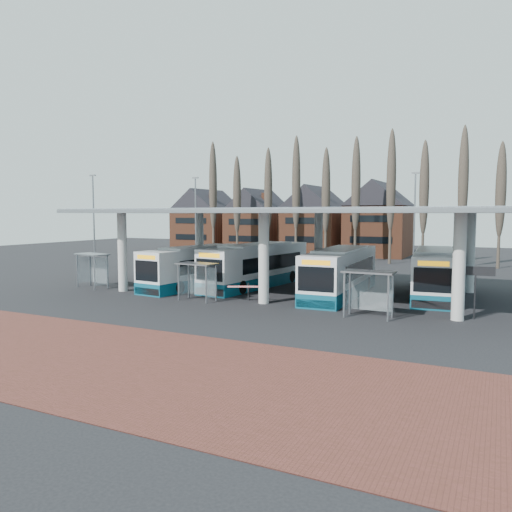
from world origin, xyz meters
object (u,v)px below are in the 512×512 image
at_px(bus_1, 257,266).
at_px(shelter_2, 369,283).
at_px(bus_0, 200,267).
at_px(shelter_0, 94,263).
at_px(bus_2, 341,273).
at_px(bus_3, 434,273).
at_px(shelter_1, 198,273).

bearing_deg(bus_1, shelter_2, -30.02).
distance_m(bus_0, shelter_0, 8.51).
relative_size(bus_0, bus_2, 0.97).
height_order(bus_0, shelter_0, bus_0).
height_order(bus_1, shelter_2, bus_1).
relative_size(bus_0, bus_3, 0.97).
xyz_separation_m(bus_1, shelter_2, (11.19, -8.27, 0.30)).
xyz_separation_m(bus_1, bus_2, (7.49, -1.30, -0.03)).
distance_m(bus_0, bus_3, 18.21).
distance_m(bus_1, bus_3, 13.69).
distance_m(shelter_0, shelter_1, 10.94).
distance_m(shelter_1, shelter_2, 11.88).
height_order(bus_3, shelter_1, bus_3).
relative_size(bus_2, shelter_0, 3.87).
distance_m(bus_1, shelter_2, 13.92).
distance_m(bus_3, shelter_2, 10.09).
height_order(bus_2, bus_3, bus_2).
bearing_deg(bus_1, bus_3, 12.81).
xyz_separation_m(bus_2, shelter_2, (3.71, -6.97, 0.33)).
height_order(bus_2, shelter_0, bus_2).
bearing_deg(shelter_2, shelter_1, 178.30).
relative_size(shelter_1, shelter_2, 1.00).
bearing_deg(bus_1, bus_2, -3.44).
relative_size(bus_2, shelter_2, 4.30).
bearing_deg(bus_2, bus_3, 22.60).
bearing_deg(shelter_1, bus_0, 127.40).
relative_size(shelter_0, shelter_1, 1.11).
bearing_deg(shelter_1, shelter_2, 3.44).
bearing_deg(shelter_1, shelter_0, 178.38).
bearing_deg(bus_3, shelter_1, -152.76).
relative_size(bus_0, shelter_0, 3.76).
distance_m(bus_0, bus_1, 4.73).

